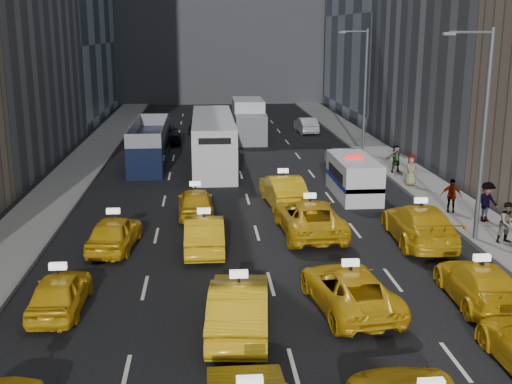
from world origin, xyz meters
TOP-DOWN VIEW (x-y plane):
  - sidewalk_west at (-10.50, 25.00)m, footprint 3.00×90.00m
  - sidewalk_east at (10.50, 25.00)m, footprint 3.00×90.00m
  - curb_west at (-9.05, 25.00)m, footprint 0.15×90.00m
  - curb_east at (9.05, 25.00)m, footprint 0.15×90.00m
  - streetlight_near at (9.18, 12.00)m, footprint 2.15×0.22m
  - streetlight_far at (9.18, 32.00)m, footprint 2.15×0.22m
  - taxi_8 at (-7.04, 6.25)m, footprint 1.64×3.94m
  - taxi_9 at (-1.35, 4.34)m, footprint 2.16×5.08m
  - taxi_10 at (2.34, 5.66)m, footprint 2.89×5.23m
  - taxi_11 at (6.76, 5.76)m, footprint 2.16×4.86m
  - taxi_12 at (-6.08, 12.27)m, footprint 2.15×4.39m
  - taxi_13 at (-2.36, 11.81)m, footprint 1.59×4.54m
  - taxi_14 at (2.33, 13.65)m, footprint 2.77×5.69m
  - taxi_15 at (6.85, 12.13)m, footprint 2.61×5.80m
  - taxi_16 at (-2.77, 16.91)m, footprint 1.84×4.25m
  - taxi_17 at (1.76, 18.73)m, footprint 2.16×5.00m
  - nypd_van at (5.85, 20.18)m, footprint 2.46×5.48m
  - double_decker at (-5.96, 29.73)m, footprint 3.10×9.87m
  - city_bus at (-1.68, 29.21)m, footprint 3.59×12.96m
  - box_truck at (1.44, 39.37)m, footprint 3.43×7.46m
  - misc_car_0 at (6.73, 26.92)m, footprint 1.70×4.54m
  - misc_car_1 at (-5.56, 38.47)m, footprint 3.05×5.66m
  - misc_car_2 at (1.62, 44.98)m, footprint 2.24×4.86m
  - misc_car_3 at (-2.66, 43.56)m, footprint 2.06×4.50m
  - misc_car_4 at (6.80, 42.68)m, footprint 1.72×4.33m
  - pedestrian_1 at (10.37, 11.35)m, footprint 0.93×0.61m
  - pedestrian_2 at (10.83, 14.43)m, footprint 1.32×0.86m
  - pedestrian_3 at (9.79, 16.14)m, footprint 1.07×0.75m
  - pedestrian_4 at (9.59, 21.81)m, footprint 0.99×0.73m
  - pedestrian_5 at (9.79, 25.38)m, footprint 1.65×0.68m

SIDE VIEW (x-z plane):
  - sidewalk_west at x=-10.50m, z-range 0.00..0.15m
  - sidewalk_east at x=10.50m, z-range 0.00..0.15m
  - curb_west at x=-9.05m, z-range 0.00..0.18m
  - curb_east at x=9.05m, z-range 0.00..0.18m
  - taxi_8 at x=-7.04m, z-range 0.00..1.33m
  - misc_car_2 at x=1.62m, z-range 0.00..1.38m
  - taxi_10 at x=2.34m, z-range 0.00..1.38m
  - taxi_11 at x=6.76m, z-range 0.00..1.39m
  - misc_car_4 at x=6.80m, z-range 0.00..1.40m
  - taxi_16 at x=-2.77m, z-range 0.00..1.43m
  - taxi_12 at x=-6.08m, z-range 0.00..1.44m
  - misc_car_0 at x=6.73m, z-range 0.00..1.48m
  - taxi_13 at x=-2.36m, z-range 0.00..1.49m
  - misc_car_3 at x=-2.66m, z-range 0.00..1.50m
  - misc_car_1 at x=-5.56m, z-range 0.00..1.51m
  - taxi_14 at x=2.33m, z-range 0.00..1.56m
  - taxi_17 at x=1.76m, z-range 0.00..1.60m
  - taxi_9 at x=-1.35m, z-range 0.00..1.63m
  - taxi_15 at x=6.85m, z-range 0.00..1.65m
  - pedestrian_3 at x=9.79m, z-range 0.15..1.82m
  - pedestrian_5 at x=9.79m, z-range 0.15..1.87m
  - pedestrian_1 at x=10.37m, z-range 0.15..1.91m
  - nypd_van at x=5.85m, z-range -0.11..2.19m
  - pedestrian_4 at x=9.59m, z-range 0.15..1.96m
  - pedestrian_2 at x=10.83m, z-range 0.15..2.05m
  - double_decker at x=-5.96m, z-range -0.02..2.80m
  - box_truck at x=1.44m, z-range -0.02..3.26m
  - city_bus at x=-1.68m, z-range -0.01..3.29m
  - streetlight_near at x=9.18m, z-range 0.42..9.42m
  - streetlight_far at x=9.18m, z-range 0.42..9.42m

